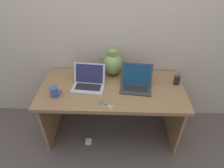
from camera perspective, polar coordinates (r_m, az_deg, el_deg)
ground_plane at (r=2.48m, az=0.00°, el=-14.11°), size 6.00×6.00×0.00m
back_wall at (r=2.08m, az=0.37°, el=16.44°), size 4.40×0.04×2.40m
desk at (r=2.08m, az=0.00°, el=-4.35°), size 1.51×0.70×0.71m
laptop_left at (r=2.00m, az=-6.98°, el=1.03°), size 0.35×0.27×0.23m
laptop_right at (r=1.98m, az=7.31°, el=0.79°), size 0.34×0.28×0.24m
green_vase at (r=2.14m, az=0.14°, el=6.16°), size 0.24×0.24×0.29m
coffee_mug at (r=1.93m, az=-16.97°, el=-2.23°), size 0.12×0.08×0.11m
pen_cup at (r=2.12m, az=19.00°, el=1.22°), size 0.06×0.06×0.19m
scissors at (r=1.79m, az=-2.58°, el=-5.95°), size 0.14×0.11×0.01m
power_brick at (r=2.38m, az=-7.09°, el=-16.86°), size 0.07×0.07×0.03m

